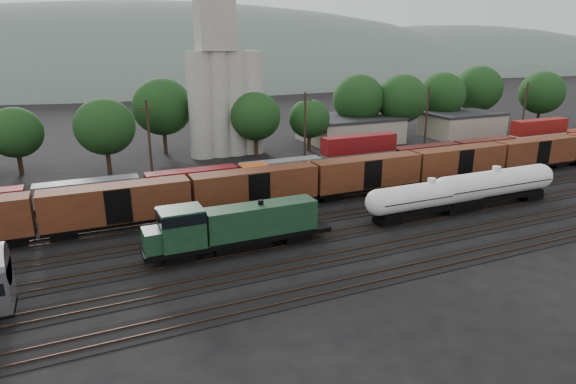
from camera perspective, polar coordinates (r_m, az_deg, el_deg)
name	(u,v)px	position (r m, az deg, el deg)	size (l,w,h in m)	color
ground	(294,222)	(54.10, 0.74, -3.63)	(600.00, 600.00, 0.00)	black
tracks	(294,222)	(54.08, 0.74, -3.58)	(180.00, 33.20, 0.20)	black
green_locomotive	(229,226)	(45.74, -6.96, -4.07)	(18.28, 3.23, 4.84)	black
tank_car_a	(430,196)	(56.92, 16.51, -0.47)	(16.99, 3.04, 4.45)	silver
tank_car_b	(494,185)	(63.48, 23.28, 0.82)	(18.37, 3.29, 4.82)	silver
orange_locomotive	(284,177)	(63.25, -0.46, 1.78)	(16.79, 2.80, 4.20)	black
boxcar_string	(367,173)	(63.22, 9.30, 2.21)	(169.00, 2.90, 4.20)	black
container_wall	(313,163)	(70.41, 2.96, 3.40)	(180.51, 2.60, 5.80)	black
grain_silo	(225,91)	(85.83, -7.51, 11.75)	(13.40, 5.00, 29.00)	#A7A599
industrial_sheds	(246,140)	(87.39, -5.04, 6.16)	(119.38, 17.26, 5.10)	#9E937F
tree_band	(280,107)	(91.65, -0.91, 10.05)	(163.64, 21.55, 14.19)	black
utility_poles	(232,135)	(72.30, -6.62, 6.73)	(122.20, 0.36, 12.00)	black
distant_hills	(153,110)	(311.73, -15.75, 9.28)	(860.00, 286.00, 130.00)	#59665B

